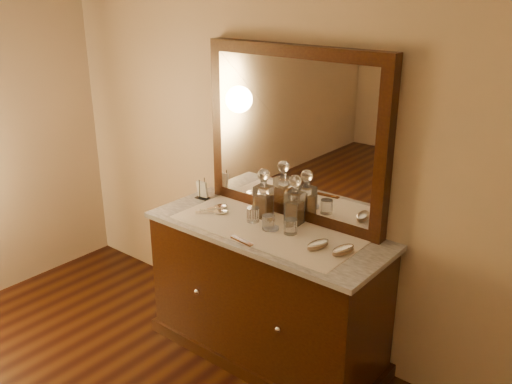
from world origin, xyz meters
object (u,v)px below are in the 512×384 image
mirror_frame (294,134)px  napkin_rack (202,191)px  decanter_right (295,205)px  brush_far (343,250)px  comb (242,241)px  decanter_left (264,199)px  brush_near (318,245)px  pin_dish (272,228)px  hand_mirror_inner (218,212)px  hand_mirror_outer (218,207)px  dresser_cabinet (266,295)px

mirror_frame → napkin_rack: 0.77m
decanter_right → brush_far: size_ratio=1.89×
mirror_frame → comb: 0.68m
decanter_left → mirror_frame: bearing=51.4°
brush_near → mirror_frame: bearing=142.5°
napkin_rack → brush_near: size_ratio=0.87×
pin_dish → comb: size_ratio=0.49×
comb → brush_near: brush_near is taller
mirror_frame → hand_mirror_inner: 0.66m
comb → hand_mirror_outer: (-0.42, 0.27, 0.00)m
pin_dish → hand_mirror_inner: hand_mirror_inner is taller
comb → decanter_left: (-0.12, 0.34, 0.11)m
decanter_left → brush_far: decanter_left is taller
dresser_cabinet → hand_mirror_inner: hand_mirror_inner is taller
comb → decanter_right: bearing=85.2°
hand_mirror_outer → hand_mirror_inner: 0.08m
decanter_right → hand_mirror_outer: 0.52m
napkin_rack → brush_near: napkin_rack is taller
pin_dish → hand_mirror_inner: 0.40m
dresser_cabinet → mirror_frame: mirror_frame is taller
decanter_right → brush_far: decanter_right is taller
mirror_frame → hand_mirror_inner: mirror_frame is taller
brush_far → hand_mirror_outer: brush_far is taller
pin_dish → comb: (-0.03, -0.23, -0.00)m
hand_mirror_outer → decanter_left: bearing=12.7°
brush_near → napkin_rack: bearing=172.0°
napkin_rack → decanter_left: bearing=0.7°
hand_mirror_inner → mirror_frame: bearing=36.6°
decanter_right → dresser_cabinet: bearing=-120.6°
dresser_cabinet → brush_near: brush_near is taller
comb → hand_mirror_inner: (-0.37, 0.21, 0.00)m
pin_dish → brush_near: 0.33m
decanter_right → hand_mirror_inner: (-0.45, -0.17, -0.11)m
napkin_rack → decanter_right: (0.70, 0.05, 0.06)m
pin_dish → hand_mirror_inner: size_ratio=0.43×
decanter_right → brush_near: decanter_right is taller
mirror_frame → dresser_cabinet: bearing=-90.0°
brush_near → decanter_right: bearing=146.9°
hand_mirror_outer → decanter_right: bearing=12.1°
mirror_frame → hand_mirror_inner: bearing=-143.4°
napkin_rack → hand_mirror_inner: (0.25, -0.12, -0.04)m
mirror_frame → napkin_rack: bearing=-166.7°
decanter_right → brush_near: bearing=-33.1°
decanter_left → hand_mirror_inner: (-0.25, -0.13, -0.11)m
dresser_cabinet → comb: size_ratio=8.97×
dresser_cabinet → hand_mirror_inner: (-0.36, -0.02, 0.45)m
brush_near → pin_dish: bearing=174.1°
decanter_left → brush_near: decanter_left is taller
brush_far → hand_mirror_inner: brush_far is taller
decanter_left → hand_mirror_outer: decanter_left is taller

